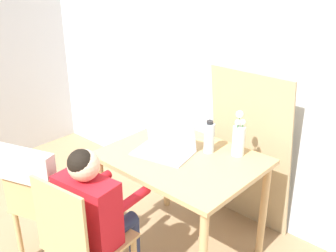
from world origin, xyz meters
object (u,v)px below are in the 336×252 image
chair_occupied (82,243)px  flower_vase (239,138)px  person_seated (94,207)px  chair_spare (37,188)px  laptop (166,143)px  water_bottle (209,137)px

chair_occupied → flower_vase: bearing=-115.5°
chair_occupied → person_seated: (-0.01, 0.12, 0.17)m
chair_spare → laptop: bearing=-140.7°
flower_vase → laptop: bearing=-143.3°
chair_spare → flower_vase: flower_vase is taller
flower_vase → water_bottle: flower_vase is taller
person_seated → laptop: size_ratio=2.46×
chair_occupied → laptop: bearing=-94.2°
person_seated → flower_vase: 0.98m
chair_occupied → chair_spare: 0.49m
chair_occupied → flower_vase: flower_vase is taller
chair_occupied → flower_vase: (0.34, 1.01, 0.40)m
chair_occupied → person_seated: size_ratio=0.88×
person_seated → water_bottle: person_seated is taller
chair_occupied → person_seated: person_seated is taller
chair_spare → laptop: laptop is taller
laptop → water_bottle: 0.28m
person_seated → flower_vase: (0.35, 0.89, 0.23)m
water_bottle → chair_occupied: bearing=-100.9°
person_seated → laptop: person_seated is taller
person_seated → laptop: bearing=-95.0°
laptop → water_bottle: bearing=28.3°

